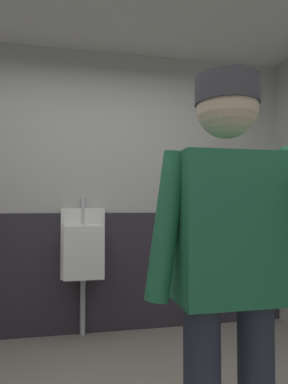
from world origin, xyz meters
TOP-DOWN VIEW (x-y plane):
  - wall_back at (0.00, 1.77)m, footprint 4.49×0.12m
  - wainscot_band_back at (0.00, 1.69)m, footprint 3.89×0.03m
  - urinal_solo at (-0.07, 1.55)m, footprint 0.40×0.34m
  - person at (0.41, -0.37)m, footprint 0.62×0.60m
  - soap_dispenser at (0.81, 1.67)m, footprint 0.10×0.07m

SIDE VIEW (x-z plane):
  - wainscot_band_back at x=0.00m, z-range 0.00..1.10m
  - urinal_solo at x=-0.07m, z-range 0.16..1.40m
  - person at x=0.41m, z-range 0.16..1.84m
  - soap_dispenser at x=0.81m, z-range 1.19..1.37m
  - wall_back at x=0.00m, z-range 0.00..2.65m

